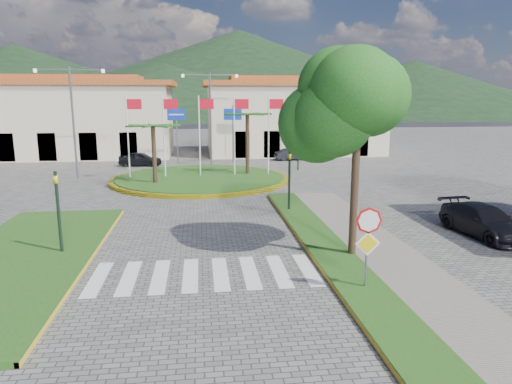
{
  "coord_description": "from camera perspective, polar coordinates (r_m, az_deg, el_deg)",
  "views": [
    {
      "loc": [
        0.02,
        -10.5,
        5.76
      ],
      "look_at": [
        2.3,
        8.0,
        1.95
      ],
      "focal_mm": 32.0,
      "sensor_mm": 36.0,
      "label": 1
    }
  ],
  "objects": [
    {
      "name": "car_side_right",
      "position": [
        21.82,
        26.6,
        -3.23
      ],
      "size": [
        2.29,
        4.66,
        1.3
      ],
      "primitive_type": "imported",
      "rotation": [
        0.0,
        0.0,
        0.11
      ],
      "color": "black",
      "rests_on": "ground"
    },
    {
      "name": "median_left",
      "position": [
        18.63,
        -27.35,
        -7.5
      ],
      "size": [
        5.0,
        14.0,
        0.18
      ],
      "primitive_type": "cube",
      "color": "#224D16",
      "rests_on": "ground"
    },
    {
      "name": "building_right",
      "position": [
        49.55,
        4.68,
        9.38
      ],
      "size": [
        19.08,
        9.54,
        8.05
      ],
      "color": "beige",
      "rests_on": "ground"
    },
    {
      "name": "direction_sign_west",
      "position": [
        41.58,
        -9.89,
        8.32
      ],
      "size": [
        1.6,
        0.14,
        5.2
      ],
      "color": "slate",
      "rests_on": "ground"
    },
    {
      "name": "car_dark_b",
      "position": [
        43.9,
        4.53,
        4.71
      ],
      "size": [
        3.45,
        1.59,
        1.1
      ],
      "primitive_type": "imported",
      "rotation": [
        0.0,
        0.0,
        1.7
      ],
      "color": "black",
      "rests_on": "ground"
    },
    {
      "name": "white_van",
      "position": [
        47.92,
        -19.64,
        4.73
      ],
      "size": [
        4.6,
        2.4,
        1.24
      ],
      "primitive_type": "imported",
      "rotation": [
        0.0,
        0.0,
        1.65
      ],
      "color": "silver",
      "rests_on": "ground"
    },
    {
      "name": "street_lamp_west",
      "position": [
        35.69,
        -21.91,
        8.71
      ],
      "size": [
        4.8,
        0.16,
        8.0
      ],
      "color": "slate",
      "rests_on": "ground"
    },
    {
      "name": "street_lamp_centre",
      "position": [
        40.53,
        -5.7,
        9.72
      ],
      "size": [
        4.8,
        0.16,
        8.0
      ],
      "color": "slate",
      "rests_on": "ground"
    },
    {
      "name": "hill_near_back",
      "position": [
        140.88,
        -11.35,
        12.25
      ],
      "size": [
        110.0,
        110.0,
        16.0
      ],
      "primitive_type": "cone",
      "color": "black",
      "rests_on": "ground"
    },
    {
      "name": "crosswalk",
      "position": [
        15.6,
        -6.7,
        -10.16
      ],
      "size": [
        8.0,
        3.0,
        0.01
      ],
      "primitive_type": "cube",
      "color": "silver",
      "rests_on": "ground"
    },
    {
      "name": "stop_sign",
      "position": [
        13.96,
        13.82,
        -5.3
      ],
      "size": [
        0.8,
        0.11,
        2.65
      ],
      "color": "slate",
      "rests_on": "ground"
    },
    {
      "name": "verge_right",
      "position": [
        14.54,
        13.06,
        -11.71
      ],
      "size": [
        1.6,
        28.0,
        0.18
      ],
      "primitive_type": "cube",
      "color": "#224D16",
      "rests_on": "ground"
    },
    {
      "name": "direction_sign_east",
      "position": [
        41.64,
        -2.93,
        8.48
      ],
      "size": [
        1.6,
        0.14,
        5.2
      ],
      "color": "slate",
      "rests_on": "ground"
    },
    {
      "name": "roundabout_island",
      "position": [
        32.98,
        -6.94,
        1.72
      ],
      "size": [
        12.7,
        12.7,
        6.0
      ],
      "color": "yellow",
      "rests_on": "ground"
    },
    {
      "name": "traffic_light_left",
      "position": [
        18.19,
        -23.52,
        -1.53
      ],
      "size": [
        0.15,
        0.18,
        3.2
      ],
      "color": "black",
      "rests_on": "ground"
    },
    {
      "name": "traffic_light_right",
      "position": [
        23.26,
        4.19,
        2.08
      ],
      "size": [
        0.15,
        0.18,
        3.2
      ],
      "color": "black",
      "rests_on": "ground"
    },
    {
      "name": "traffic_light_far",
      "position": [
        37.56,
        5.32,
        5.68
      ],
      "size": [
        0.18,
        0.15,
        3.2
      ],
      "color": "black",
      "rests_on": "ground"
    },
    {
      "name": "hill_far_west",
      "position": [
        160.33,
        -27.74,
        12.14
      ],
      "size": [
        140.0,
        140.0,
        22.0
      ],
      "primitive_type": "cone",
      "color": "black",
      "rests_on": "ground"
    },
    {
      "name": "deciduous_tree",
      "position": [
        16.45,
        12.61,
        9.25
      ],
      "size": [
        3.6,
        3.6,
        6.8
      ],
      "color": "black",
      "rests_on": "ground"
    },
    {
      "name": "building_left",
      "position": [
        50.52,
        -23.39,
        8.52
      ],
      "size": [
        23.32,
        9.54,
        8.05
      ],
      "color": "beige",
      "rests_on": "ground"
    },
    {
      "name": "ground",
      "position": [
        11.98,
        -6.54,
        -17.26
      ],
      "size": [
        160.0,
        160.0,
        0.0
      ],
      "primitive_type": "plane",
      "color": "#585653",
      "rests_on": "ground"
    },
    {
      "name": "hill_far_mid",
      "position": [
        171.41,
        -2.05,
        14.65
      ],
      "size": [
        180.0,
        180.0,
        30.0
      ],
      "primitive_type": "cone",
      "color": "black",
      "rests_on": "ground"
    },
    {
      "name": "car_dark_a",
      "position": [
        41.16,
        -14.25,
        4.04
      ],
      "size": [
        3.8,
        1.89,
        1.24
      ],
      "primitive_type": "imported",
      "rotation": [
        0.0,
        0.0,
        1.45
      ],
      "color": "black",
      "rests_on": "ground"
    },
    {
      "name": "sidewalk_right",
      "position": [
        14.98,
        17.46,
        -11.3
      ],
      "size": [
        4.0,
        28.0,
        0.15
      ],
      "primitive_type": "cube",
      "color": "gray",
      "rests_on": "ground"
    },
    {
      "name": "hill_far_east",
      "position": [
        161.49,
        19.11,
        12.09
      ],
      "size": [
        120.0,
        120.0,
        18.0
      ],
      "primitive_type": "cone",
      "color": "black",
      "rests_on": "ground"
    }
  ]
}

